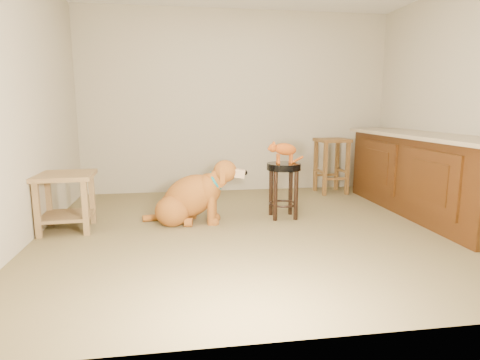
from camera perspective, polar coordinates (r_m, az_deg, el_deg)
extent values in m
cube|color=brown|center=(4.18, 3.59, -6.92)|extent=(4.50, 4.00, 0.01)
cube|color=#A49D84|center=(5.96, -0.40, 10.93)|extent=(4.50, 0.04, 2.60)
cube|color=#A49D84|center=(2.08, 15.94, 11.68)|extent=(4.50, 0.04, 2.60)
cube|color=#A49D84|center=(4.14, -28.81, 9.94)|extent=(0.04, 4.00, 2.60)
cube|color=#A49D84|center=(4.98, 30.38, 9.66)|extent=(0.04, 4.00, 2.60)
cube|color=#40220B|center=(5.11, 24.79, 0.50)|extent=(0.60, 2.50, 0.90)
cube|color=gray|center=(5.04, 24.91, 5.77)|extent=(0.70, 2.56, 0.04)
cube|color=black|center=(5.21, 24.83, -3.83)|extent=(0.52, 2.50, 0.10)
cube|color=#40220B|center=(4.48, 25.34, -0.15)|extent=(0.02, 0.90, 0.62)
cube|color=#40220B|center=(5.41, 18.89, 1.94)|extent=(0.02, 0.90, 0.62)
cube|color=#351B09|center=(4.47, 25.21, -0.16)|extent=(0.02, 0.60, 0.40)
cube|color=#351B09|center=(5.41, 18.78, 1.94)|extent=(0.02, 0.60, 0.40)
cylinder|color=black|center=(4.69, 7.20, -1.61)|extent=(0.05, 0.05, 0.55)
cylinder|color=black|center=(4.63, 4.43, -1.70)|extent=(0.05, 0.05, 0.55)
cylinder|color=black|center=(4.47, 7.96, -2.22)|extent=(0.05, 0.05, 0.55)
cylinder|color=black|center=(4.41, 5.05, -2.32)|extent=(0.05, 0.05, 0.55)
torus|color=black|center=(4.58, 6.13, -3.37)|extent=(0.33, 0.33, 0.03)
cylinder|color=black|center=(4.49, 6.24, 1.93)|extent=(0.38, 0.38, 0.07)
cube|color=brown|center=(6.21, 13.60, 2.04)|extent=(0.05, 0.05, 0.75)
cube|color=brown|center=(6.07, 10.68, 1.96)|extent=(0.05, 0.05, 0.75)
cube|color=brown|center=(5.90, 15.03, 1.56)|extent=(0.05, 0.05, 0.75)
cube|color=brown|center=(5.76, 11.99, 1.47)|extent=(0.05, 0.05, 0.75)
cube|color=brown|center=(5.94, 12.98, 5.54)|extent=(0.45, 0.45, 0.04)
cube|color=brown|center=(4.59, -20.29, -2.49)|extent=(0.06, 0.06, 0.54)
cube|color=brown|center=(4.67, -25.55, -2.64)|extent=(0.06, 0.06, 0.54)
cube|color=brown|center=(4.17, -21.14, -3.78)|extent=(0.06, 0.06, 0.54)
cube|color=brown|center=(4.26, -26.90, -3.91)|extent=(0.06, 0.06, 0.54)
cube|color=brown|center=(4.36, -23.74, 0.56)|extent=(0.59, 0.59, 0.04)
cube|color=brown|center=(4.45, -23.36, -4.67)|extent=(0.50, 0.50, 0.03)
ellipsoid|color=brown|center=(4.55, -9.01, -3.58)|extent=(0.41, 0.35, 0.33)
ellipsoid|color=brown|center=(4.29, -9.65, -4.43)|extent=(0.41, 0.35, 0.33)
cylinder|color=brown|center=(4.57, -6.76, -4.93)|extent=(0.10, 0.12, 0.10)
cylinder|color=brown|center=(4.27, -7.34, -6.01)|extent=(0.10, 0.12, 0.10)
ellipsoid|color=brown|center=(4.36, -7.11, -2.33)|extent=(0.80, 0.51, 0.67)
ellipsoid|color=brown|center=(4.32, -4.57, -1.28)|extent=(0.33, 0.35, 0.34)
cylinder|color=brown|center=(4.44, -3.89, -3.26)|extent=(0.10, 0.10, 0.39)
cylinder|color=brown|center=(4.26, -4.11, -3.84)|extent=(0.10, 0.10, 0.39)
sphere|color=brown|center=(4.48, -3.47, -5.37)|extent=(0.10, 0.10, 0.10)
sphere|color=brown|center=(4.31, -3.67, -6.03)|extent=(0.10, 0.10, 0.10)
cylinder|color=brown|center=(4.29, -3.50, 0.05)|extent=(0.27, 0.21, 0.25)
ellipsoid|color=brown|center=(4.27, -2.13, 1.27)|extent=(0.28, 0.26, 0.24)
cube|color=tan|center=(4.27, -0.34, 0.99)|extent=(0.18, 0.11, 0.11)
sphere|color=black|center=(4.26, 0.70, 1.06)|extent=(0.06, 0.06, 0.06)
cube|color=brown|center=(4.38, -2.32, 1.10)|extent=(0.06, 0.07, 0.18)
cube|color=brown|center=(4.17, -2.50, 0.62)|extent=(0.06, 0.07, 0.18)
torus|color=#0D646C|center=(4.29, -3.50, -0.08)|extent=(0.17, 0.24, 0.21)
cylinder|color=#D8BF4C|center=(4.30, -2.80, -1.03)|extent=(0.01, 0.05, 0.05)
cylinder|color=brown|center=(4.54, -11.72, -5.23)|extent=(0.32, 0.12, 0.07)
ellipsoid|color=#933F0E|center=(4.47, 6.46, 4.37)|extent=(0.27, 0.13, 0.17)
cylinder|color=#933F0E|center=(4.50, 5.34, 3.09)|extent=(0.03, 0.03, 0.10)
sphere|color=#933F0E|center=(4.51, 5.33, 2.58)|extent=(0.03, 0.03, 0.03)
cylinder|color=#933F0E|center=(4.43, 5.55, 2.98)|extent=(0.03, 0.03, 0.10)
sphere|color=#933F0E|center=(4.44, 5.54, 2.46)|extent=(0.03, 0.03, 0.03)
cylinder|color=#933F0E|center=(4.54, 7.13, 3.11)|extent=(0.03, 0.03, 0.10)
sphere|color=#933F0E|center=(4.54, 7.12, 2.61)|extent=(0.03, 0.03, 0.03)
cylinder|color=#933F0E|center=(4.47, 7.36, 3.00)|extent=(0.03, 0.03, 0.10)
sphere|color=#933F0E|center=(4.47, 7.35, 2.49)|extent=(0.03, 0.03, 0.03)
sphere|color=#933F0E|center=(4.44, 4.70, 4.57)|extent=(0.10, 0.10, 0.10)
sphere|color=#933F0E|center=(4.43, 4.18, 4.45)|extent=(0.04, 0.04, 0.04)
sphere|color=brown|center=(4.43, 3.99, 4.44)|extent=(0.01, 0.01, 0.01)
cone|color=#933F0E|center=(4.47, 4.75, 5.28)|extent=(0.04, 0.04, 0.05)
cone|color=#C66B60|center=(4.47, 4.73, 5.24)|extent=(0.02, 0.02, 0.03)
cone|color=#933F0E|center=(4.41, 4.92, 5.21)|extent=(0.04, 0.04, 0.05)
cone|color=#C66B60|center=(4.41, 4.89, 5.17)|extent=(0.02, 0.02, 0.03)
cylinder|color=#933F0E|center=(4.56, 7.97, 2.77)|extent=(0.20, 0.11, 0.10)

